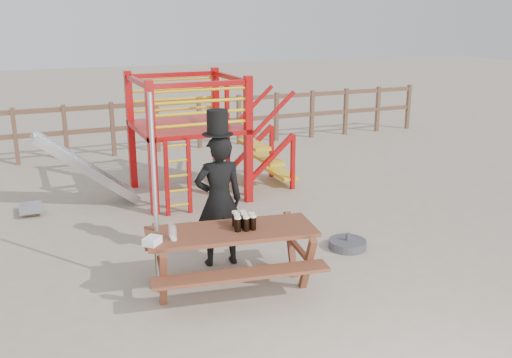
{
  "coord_description": "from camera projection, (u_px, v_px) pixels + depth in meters",
  "views": [
    {
      "loc": [
        -2.51,
        -5.63,
        3.03
      ],
      "look_at": [
        0.27,
        0.8,
        1.01
      ],
      "focal_mm": 40.0,
      "sensor_mm": 36.0,
      "label": 1
    }
  ],
  "objects": [
    {
      "name": "empty_glasses",
      "position": [
        173.0,
        233.0,
        6.06
      ],
      "size": [
        0.08,
        0.15,
        0.15
      ],
      "color": "silver",
      "rests_on": "picnic_table"
    },
    {
      "name": "metal_pole",
      "position": [
        155.0,
        196.0,
        6.2
      ],
      "size": [
        0.05,
        0.05,
        2.26
      ],
      "primitive_type": "cylinder",
      "color": "#B2B2B7",
      "rests_on": "ground"
    },
    {
      "name": "stout_pints",
      "position": [
        243.0,
        221.0,
        6.36
      ],
      "size": [
        0.26,
        0.27,
        0.17
      ],
      "color": "black",
      "rests_on": "picnic_table"
    },
    {
      "name": "paper_bag",
      "position": [
        152.0,
        241.0,
        5.92
      ],
      "size": [
        0.23,
        0.23,
        0.08
      ],
      "primitive_type": "cube",
      "rotation": [
        0.0,
        0.0,
        0.78
      ],
      "color": "white",
      "rests_on": "picnic_table"
    },
    {
      "name": "playground_fort",
      "position": [
        183.0,
        135.0,
        9.67
      ],
      "size": [
        4.71,
        1.84,
        2.1
      ],
      "color": "#AB0B0C",
      "rests_on": "ground"
    },
    {
      "name": "parasol_base",
      "position": [
        347.0,
        244.0,
        7.66
      ],
      "size": [
        0.51,
        0.51,
        0.21
      ],
      "color": "#3D3D43",
      "rests_on": "ground"
    },
    {
      "name": "back_fence",
      "position": [
        135.0,
        121.0,
        12.73
      ],
      "size": [
        15.09,
        0.09,
        1.2
      ],
      "color": "brown",
      "rests_on": "ground"
    },
    {
      "name": "man_with_hat",
      "position": [
        219.0,
        197.0,
        6.98
      ],
      "size": [
        0.64,
        0.45,
        1.96
      ],
      "rotation": [
        0.0,
        0.0,
        3.04
      ],
      "color": "black",
      "rests_on": "ground"
    },
    {
      "name": "ground",
      "position": [
        262.0,
        280.0,
        6.76
      ],
      "size": [
        60.0,
        60.0,
        0.0
      ],
      "primitive_type": "plane",
      "color": "tan",
      "rests_on": "ground"
    },
    {
      "name": "picnic_table",
      "position": [
        232.0,
        252.0,
        6.42
      ],
      "size": [
        2.06,
        1.58,
        0.73
      ],
      "rotation": [
        0.0,
        0.0,
        -0.16
      ],
      "color": "brown",
      "rests_on": "ground"
    }
  ]
}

